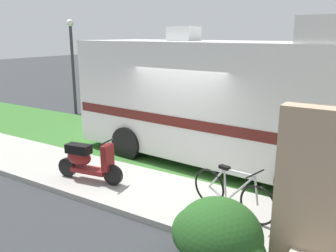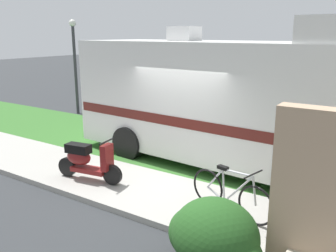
# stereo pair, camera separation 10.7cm
# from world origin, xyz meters

# --- Properties ---
(ground_plane) EXTENTS (80.00, 80.00, 0.00)m
(ground_plane) POSITION_xyz_m (0.00, 0.00, 0.00)
(ground_plane) COLOR #2D3033
(sidewalk) EXTENTS (24.00, 2.00, 0.12)m
(sidewalk) POSITION_xyz_m (0.00, -1.20, 0.06)
(sidewalk) COLOR #9E9B93
(sidewalk) RESTS_ON ground
(grass_strip) EXTENTS (24.00, 3.40, 0.08)m
(grass_strip) POSITION_xyz_m (0.00, 1.50, 0.04)
(grass_strip) COLOR #336628
(grass_strip) RESTS_ON ground
(motorhome_rv) EXTENTS (7.80, 3.00, 3.60)m
(motorhome_rv) POSITION_xyz_m (0.65, 1.34, 1.71)
(motorhome_rv) COLOR silver
(motorhome_rv) RESTS_ON ground
(scooter) EXTENTS (1.63, 0.56, 0.97)m
(scooter) POSITION_xyz_m (-1.33, -1.50, 0.58)
(scooter) COLOR black
(scooter) RESTS_ON ground
(bicycle) EXTENTS (1.72, 0.58, 0.91)m
(bicycle) POSITION_xyz_m (1.96, -1.23, 0.51)
(bicycle) COLOR black
(bicycle) RESTS_ON ground
(pickup_truck_near) EXTENTS (5.51, 2.45, 1.82)m
(pickup_truck_near) POSITION_xyz_m (2.35, 5.78, 0.97)
(pickup_truck_near) COLOR #B7B29E
(pickup_truck_near) RESTS_ON ground
(bush_by_porch) EXTENTS (1.49, 1.12, 1.06)m
(bush_by_porch) POSITION_xyz_m (2.35, -2.69, 0.50)
(bush_by_porch) COLOR #23511E
(bush_by_porch) RESTS_ON ground
(bottle_green) EXTENTS (0.07, 0.07, 0.27)m
(bottle_green) POSITION_xyz_m (3.02, -1.27, 0.24)
(bottle_green) COLOR brown
(bottle_green) RESTS_ON ground
(street_lamp_post) EXTENTS (0.28, 0.28, 3.82)m
(street_lamp_post) POSITION_xyz_m (-7.06, 3.60, 2.35)
(street_lamp_post) COLOR #333338
(street_lamp_post) RESTS_ON ground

